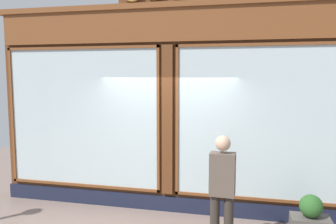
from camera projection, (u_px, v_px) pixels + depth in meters
name	position (u px, v px, depth m)	size (l,w,h in m)	color
shop_facade	(170.00, 108.00, 6.35)	(6.88, 0.42, 4.32)	#5B3319
pedestrian	(222.00, 188.00, 4.91)	(0.37, 0.24, 1.69)	#312A24
planter_shrub	(311.00, 206.00, 5.01)	(0.34, 0.34, 0.34)	#285623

